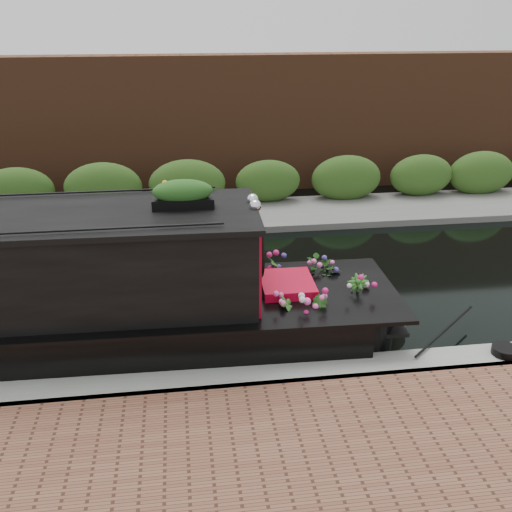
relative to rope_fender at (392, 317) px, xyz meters
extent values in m
plane|color=black|center=(-3.39, 1.86, -0.19)|extent=(80.00, 80.00, 0.00)
cube|color=gray|center=(-3.39, -1.44, -0.19)|extent=(40.00, 0.60, 0.50)
cube|color=#63635F|center=(-3.39, 6.06, -0.19)|extent=(40.00, 2.40, 0.34)
cube|color=#2F531B|center=(-3.39, 6.96, -0.19)|extent=(40.00, 1.10, 2.80)
cube|color=#59321E|center=(-3.39, 9.06, -0.19)|extent=(40.00, 1.00, 8.00)
cube|color=red|center=(-2.47, 0.00, 1.36)|extent=(0.11, 1.91, 1.47)
cube|color=black|center=(-3.92, -0.97, 1.44)|extent=(0.98, 0.06, 0.60)
cube|color=red|center=(-1.91, 0.00, 0.57)|extent=(0.90, 1.00, 0.55)
sphere|color=silver|center=(-2.46, -0.15, 2.22)|extent=(0.20, 0.20, 0.20)
sphere|color=silver|center=(-2.46, 0.15, 2.22)|extent=(0.20, 0.20, 0.20)
cube|color=black|center=(-3.56, 0.00, 2.26)|extent=(0.95, 0.31, 0.15)
ellipsoid|color=orange|center=(-3.56, 0.00, 2.47)|extent=(1.03, 0.32, 0.26)
imported|color=#295D1F|center=(-2.03, -0.67, 0.58)|extent=(0.34, 0.36, 0.57)
imported|color=#295D1F|center=(-1.53, -0.73, 0.58)|extent=(0.33, 0.37, 0.56)
imported|color=#295D1F|center=(-1.11, 0.57, 0.63)|extent=(0.79, 0.78, 0.67)
imported|color=#295D1F|center=(-0.78, -0.26, 0.64)|extent=(0.52, 0.52, 0.67)
imported|color=#295D1F|center=(-2.01, 0.80, 0.62)|extent=(0.23, 0.34, 0.64)
cylinder|color=#896548|center=(0.00, 0.00, 0.00)|extent=(0.38, 0.46, 0.38)
cylinder|color=black|center=(1.27, -1.46, 0.12)|extent=(0.40, 0.40, 0.12)
camera|label=1|loc=(-3.58, -8.40, 4.97)|focal=40.00mm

